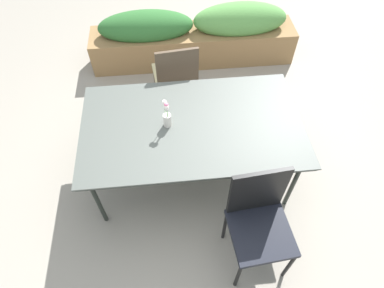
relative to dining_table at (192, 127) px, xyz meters
name	(u,v)px	position (x,y,z in m)	size (l,w,h in m)	color
ground_plane	(201,170)	(0.09, -0.01, -0.67)	(12.00, 12.00, 0.00)	gray
dining_table	(192,127)	(0.00, 0.00, 0.00)	(1.83, 1.07, 0.70)	#4C514C
chair_far_side	(176,75)	(-0.08, 0.81, -0.13)	(0.47, 0.47, 0.93)	#423F29
chair_near_right	(259,218)	(0.41, -0.81, -0.12)	(0.47, 0.47, 0.97)	black
flower_vase	(167,116)	(-0.20, 0.01, 0.14)	(0.07, 0.07, 0.27)	silver
planter_box	(194,36)	(0.20, 1.75, -0.32)	(2.52, 0.48, 0.74)	olive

